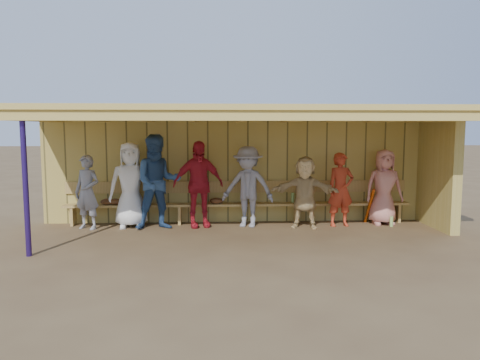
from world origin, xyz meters
name	(u,v)px	position (x,y,z in m)	size (l,w,h in m)	color
ground	(241,234)	(0.00, 0.00, 0.00)	(90.00, 90.00, 0.00)	brown
player_a	(87,192)	(-3.17, 0.66, 0.78)	(0.57, 0.37, 1.55)	gray
player_b	(130,185)	(-2.30, 0.79, 0.91)	(0.89, 0.58, 1.82)	white
player_c	(158,182)	(-1.70, 0.59, 0.99)	(0.96, 0.75, 1.98)	#2F5081
player_d	(198,184)	(-0.87, 0.76, 0.92)	(1.08, 0.45, 1.84)	red
player_e	(248,187)	(0.19, 0.73, 0.86)	(1.11, 0.64, 1.72)	gray
player_f	(305,192)	(1.38, 0.54, 0.76)	(1.41, 0.45, 1.52)	#DFBD7D
player_g	(341,190)	(2.19, 0.68, 0.79)	(0.58, 0.38, 1.58)	#BB371E
player_h	(384,187)	(3.17, 0.79, 0.83)	(0.81, 0.52, 1.65)	tan
dugout_structure	(258,148)	(0.39, 0.69, 1.69)	(8.80, 3.20, 2.50)	tan
bench	(238,199)	(0.00, 1.12, 0.53)	(7.60, 0.34, 0.93)	tan
dugout_equipment	(190,202)	(-1.06, 0.99, 0.49)	(6.30, 0.62, 0.80)	orange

